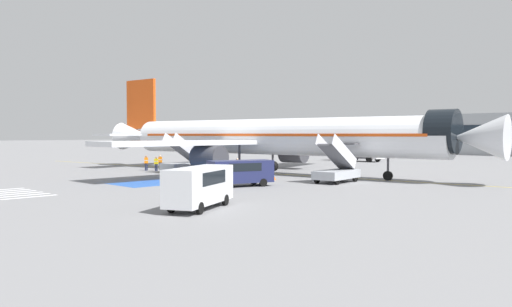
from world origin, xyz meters
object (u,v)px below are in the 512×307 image
Objects in this scene: service_van_0 at (241,171)px; service_van_1 at (200,184)px; fuel_tanker at (355,149)px; terminal_building at (495,134)px; airliner at (265,137)px; ground_crew_0 at (156,163)px; traffic_cone_0 at (273,176)px; ground_crew_1 at (160,161)px; ground_crew_2 at (146,162)px; ground_crew_3 at (237,165)px; boarding_stairs_aft at (183,163)px; baggage_cart at (251,175)px; boarding_stairs_forward at (337,171)px.

service_van_0 is 12.00m from service_van_1.
fuel_tanker is 40.61m from terminal_building.
ground_crew_0 is at bearing -67.49° from airliner.
service_van_0 is 8.14× the size of traffic_cone_0.
terminal_building is at bearing 37.15° from ground_crew_1.
traffic_cone_0 is (17.94, 1.83, -0.66)m from ground_crew_2.
service_van_0 is 3.36× the size of ground_crew_0.
terminal_building is (-0.70, 70.82, 3.07)m from ground_crew_3.
ground_crew_2 is at bearing -53.12° from service_van_1.
ground_crew_2 is 0.02× the size of terminal_building.
boarding_stairs_aft reaches higher than service_van_1.
service_van_1 reaches higher than ground_crew_2.
ground_crew_3 is 0.02× the size of terminal_building.
airliner reaches higher than traffic_cone_0.
service_van_1 is at bearing -79.89° from terminal_building.
ground_crew_0 is at bearing -174.76° from boarding_stairs_aft.
airliner is at bearing 14.28° from fuel_tanker.
ground_crew_2 is (-19.94, 4.00, -0.25)m from service_van_0.
fuel_tanker reaches higher than ground_crew_2.
ground_crew_0 is 0.93× the size of ground_crew_2.
fuel_tanker is at bearing -174.10° from airliner.
ground_crew_1 is (-20.35, 6.15, -0.26)m from service_van_0.
baggage_cart is (-11.87, 15.44, -1.12)m from service_van_1.
terminal_building is (-11.94, 69.61, 3.07)m from boarding_stairs_forward.
ground_crew_1 is 0.02× the size of terminal_building.
baggage_cart is at bearing -44.95° from ground_crew_1.
boarding_stairs_aft is at bearing -180.00° from boarding_stairs_forward.
service_van_0 is 19.18m from ground_crew_0.
baggage_cart is (9.88, -31.83, -1.58)m from fuel_tanker.
fuel_tanker is at bearing -158.19° from ground_crew_2.
ground_crew_2 is (-1.30, -0.47, 0.07)m from ground_crew_0.
ground_crew_0 is 16.71m from traffic_cone_0.
traffic_cone_0 is (-9.08, 15.53, -1.04)m from service_van_1.
airliner is 8.13× the size of service_van_1.
ground_crew_0 is 0.02× the size of terminal_building.
ground_crew_0 is at bearing 134.19° from baggage_cart.
baggage_cart is at bearing 51.78° from ground_crew_3.
traffic_cone_0 is at bearing -166.18° from boarding_stairs_forward.
boarding_stairs_aft is 3.19× the size of ground_crew_1.
boarding_stairs_forward is 70.69m from terminal_building.
boarding_stairs_aft reaches higher than service_van_0.
terminal_building is (-15.58, 87.35, 2.70)m from service_van_1.
ground_crew_0 is at bearing -55.08° from service_van_1.
fuel_tanker is at bearing 36.30° from ground_crew_1.
service_van_0 is at bearing 109.40° from ground_crew_2.
baggage_cart is 0.03× the size of terminal_building.
airliner reaches higher than baggage_cart.
airliner is at bearing 139.65° from traffic_cone_0.
ground_crew_0 is at bearing -96.00° from ground_crew_3.
service_van_1 is at bearing 27.84° from airliner.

